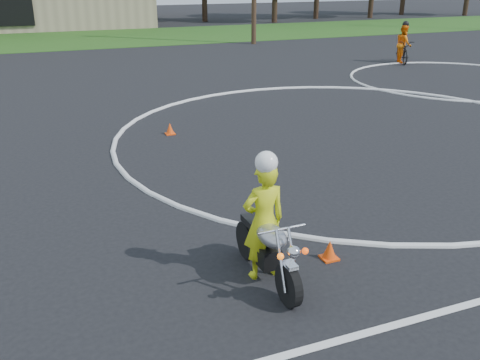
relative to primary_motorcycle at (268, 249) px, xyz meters
name	(u,v)px	position (x,y,z in m)	size (l,w,h in m)	color
ground	(429,174)	(4.88, 2.50, -0.48)	(120.00, 120.00, 0.00)	black
grass_strip	(146,36)	(4.88, 29.50, -0.47)	(120.00, 10.00, 0.02)	#1E4714
course_markings	(388,115)	(7.05, 6.86, -0.47)	(19.05, 19.05, 0.12)	silver
primary_motorcycle	(268,249)	(0.00, 0.00, 0.00)	(0.66, 1.88, 0.99)	black
rider_primary_grp	(264,218)	(0.00, 0.13, 0.41)	(0.61, 0.41, 1.84)	#C9D616
rider_second_grp	(403,48)	(13.55, 14.67, 0.18)	(1.43, 2.04, 1.86)	black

